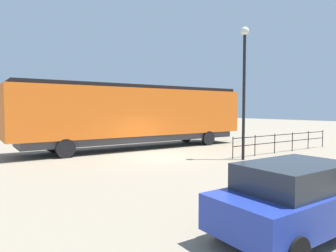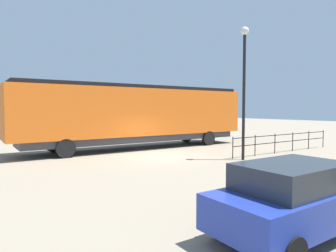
% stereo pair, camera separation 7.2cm
% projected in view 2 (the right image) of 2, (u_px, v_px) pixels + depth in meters
% --- Properties ---
extents(ground_plane, '(120.00, 120.00, 0.00)m').
position_uv_depth(ground_plane, '(159.00, 156.00, 17.81)').
color(ground_plane, gray).
extents(locomotive, '(3.14, 16.92, 4.43)m').
position_uv_depth(locomotive, '(145.00, 114.00, 21.62)').
color(locomotive, orange).
rests_on(locomotive, ground_plane).
extents(parked_car_blue, '(1.91, 4.30, 1.65)m').
position_uv_depth(parked_car_blue, '(296.00, 198.00, 6.64)').
color(parked_car_blue, '#23389E').
rests_on(parked_car_blue, ground_plane).
extents(lamp_post, '(0.45, 0.45, 7.23)m').
position_uv_depth(lamp_post, '(244.00, 75.00, 16.35)').
color(lamp_post, black).
rests_on(lamp_post, ground_plane).
extents(platform_fence, '(0.05, 9.40, 1.25)m').
position_uv_depth(platform_fence, '(284.00, 140.00, 19.47)').
color(platform_fence, black).
rests_on(platform_fence, ground_plane).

